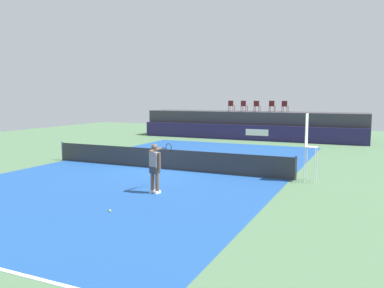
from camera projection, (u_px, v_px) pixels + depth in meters
ground_plane at (190, 160)px, 21.33m from camera, size 48.00×48.00×0.00m
court_inner at (163, 169)px, 18.62m from camera, size 12.00×22.00×0.00m
sponsor_wall at (246, 133)px, 30.73m from camera, size 18.00×0.22×1.20m
spectator_platform at (252, 125)px, 32.30m from camera, size 18.00×2.80×2.20m
spectator_chair_far_left at (231, 105)px, 32.49m from camera, size 0.45×0.45×0.89m
spectator_chair_left at (244, 106)px, 32.07m from camera, size 0.48×0.48×0.89m
spectator_chair_center at (257, 106)px, 31.60m from camera, size 0.45×0.45×0.89m
spectator_chair_right at (272, 106)px, 31.65m from camera, size 0.45×0.45×0.89m
spectator_chair_far_right at (285, 106)px, 31.01m from camera, size 0.47×0.47×0.89m
umpire_chair at (309, 143)px, 15.68m from camera, size 0.47×0.47×2.76m
tennis_net at (163, 159)px, 18.56m from camera, size 12.40×0.02×0.95m
net_post_near at (63, 151)px, 21.11m from camera, size 0.10×0.10×1.00m
net_post_far at (296, 168)px, 16.00m from camera, size 0.10×0.10×1.00m
tennis_player at (155, 166)px, 13.85m from camera, size 0.56×1.23×1.77m
tennis_ball at (110, 211)px, 11.64m from camera, size 0.07×0.07×0.07m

